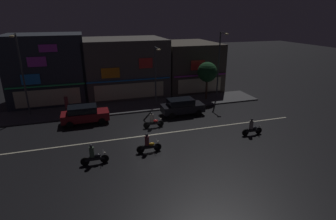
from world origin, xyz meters
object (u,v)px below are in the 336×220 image
motorcycle_following (252,128)px  motorcycle_opposite_lane (148,144)px  streetlamp_mid (156,72)px  parked_car_trailing (85,114)px  traffic_cone (203,107)px  streetlamp_east (220,61)px  motorcycle_lead (94,156)px  motorcycle_trailing_far (153,121)px  streetlamp_west (21,69)px  pedestrian_on_sidewalk (67,105)px  parked_car_near_kerb (182,106)px

motorcycle_following → motorcycle_opposite_lane: same height
streetlamp_mid → parked_car_trailing: streetlamp_mid is taller
motorcycle_opposite_lane → traffic_cone: (7.83, 7.44, -0.36)m
streetlamp_east → motorcycle_lead: bearing=-143.8°
motorcycle_opposite_lane → motorcycle_trailing_far: bearing=-110.9°
streetlamp_mid → motorcycle_trailing_far: bearing=-108.2°
streetlamp_west → streetlamp_mid: (12.94, -1.13, -0.78)m
parked_car_trailing → motorcycle_following: (13.45, -7.04, -0.24)m
parked_car_trailing → motorcycle_lead: bearing=-86.8°
streetlamp_west → motorcycle_opposite_lane: (9.72, -10.83, -4.13)m
streetlamp_east → motorcycle_trailing_far: 12.06m
motorcycle_trailing_far → traffic_cone: motorcycle_trailing_far is taller
motorcycle_trailing_far → traffic_cone: 7.09m
streetlamp_east → motorcycle_following: streetlamp_east is taller
streetlamp_east → pedestrian_on_sidewalk: bearing=-179.7°
streetlamp_west → motorcycle_following: bearing=-29.3°
streetlamp_east → parked_car_trailing: bearing=-168.7°
motorcycle_opposite_lane → motorcycle_trailing_far: (1.46, 4.34, 0.00)m
pedestrian_on_sidewalk → streetlamp_east: bearing=-132.6°
streetlamp_mid → parked_car_trailing: 8.54m
parked_car_trailing → pedestrian_on_sidewalk: bearing=119.8°
pedestrian_on_sidewalk → motorcycle_lead: bearing=148.2°
pedestrian_on_sidewalk → motorcycle_trailing_far: pedestrian_on_sidewalk is taller
motorcycle_trailing_far → parked_car_trailing: bearing=157.8°
parked_car_near_kerb → motorcycle_trailing_far: (-3.67, -2.41, -0.24)m
streetlamp_mid → parked_car_trailing: bearing=-162.8°
parked_car_trailing → motorcycle_following: bearing=-27.6°
motorcycle_lead → pedestrian_on_sidewalk: bearing=-75.4°
parked_car_near_kerb → motorcycle_trailing_far: bearing=-146.7°
streetlamp_west → streetlamp_mid: 13.01m
streetlamp_west → pedestrian_on_sidewalk: size_ratio=4.10×
streetlamp_mid → motorcycle_opposite_lane: 10.75m
motorcycle_trailing_far → streetlamp_east: bearing=37.5°
parked_car_trailing → motorcycle_opposite_lane: bearing=-59.2°
streetlamp_west → motorcycle_lead: streetlamp_west is taller
streetlamp_east → parked_car_near_kerb: 7.94m
parked_car_near_kerb → traffic_cone: size_ratio=7.82×
streetlamp_west → pedestrian_on_sidewalk: (3.63, -0.50, -3.72)m
pedestrian_on_sidewalk → traffic_cone: bearing=-144.7°
streetlamp_mid → parked_car_near_kerb: (1.91, -2.95, -3.11)m
streetlamp_east → traffic_cone: (-3.23, -3.00, -4.39)m
streetlamp_mid → motorcycle_following: bearing=-58.1°
parked_car_trailing → traffic_cone: 12.23m
motorcycle_lead → streetlamp_mid: bearing=-121.4°
streetlamp_west → motorcycle_trailing_far: (11.17, -6.49, -4.13)m
pedestrian_on_sidewalk → parked_car_near_kerb: (11.22, -3.58, -0.17)m
motorcycle_lead → traffic_cone: 14.23m
parked_car_near_kerb → motorcycle_following: (3.93, -6.44, -0.24)m
parked_car_near_kerb → motorcycle_lead: size_ratio=2.26×
streetlamp_west → motorcycle_trailing_far: bearing=-30.2°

